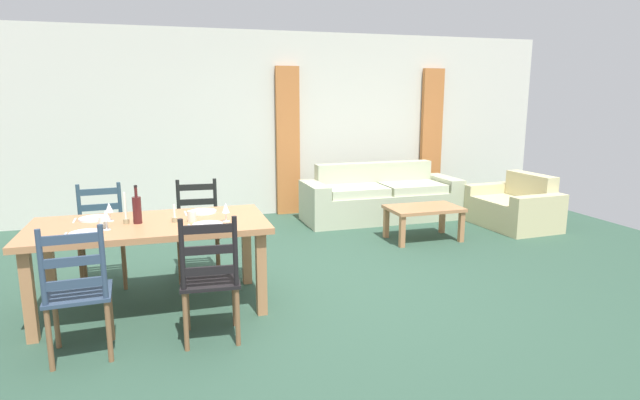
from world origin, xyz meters
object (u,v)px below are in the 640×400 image
Objects in this scene: dining_table at (150,233)px; wine_glass_near_right at (226,209)px; dining_chair_far_left at (102,236)px; coffee_cup_primary at (192,216)px; dining_chair_near_right at (210,279)px; dining_chair_far_right at (198,229)px; dining_chair_near_left at (78,292)px; couch at (380,199)px; coffee_table at (424,212)px; armchair_upholstered at (516,208)px; wine_bottle at (137,209)px; wine_glass_far_left at (109,208)px; coffee_cup_secondary at (103,223)px; wine_glass_near_left at (106,216)px.

wine_glass_near_right reaches higher than dining_table.
coffee_cup_primary is at bearing -45.71° from dining_chair_far_left.
dining_chair_far_right is (0.02, 1.48, 0.00)m from dining_chair_near_right.
dining_chair_far_left is (-0.46, 0.75, -0.19)m from dining_table.
dining_chair_near_left is at bearing -121.88° from dining_table.
dining_chair_near_right is 10.67× the size of coffee_cup_primary.
couch is (2.53, 2.64, -0.57)m from wine_glass_near_right.
coffee_cup_primary is at bearing -155.11° from coffee_table.
armchair_upholstered is (5.22, 0.77, -0.23)m from dining_chair_far_left.
dining_chair_near_right is at bearing -61.07° from dining_table.
dining_chair_far_left reaches higher than armchair_upholstered.
coffee_table is 0.75× the size of armchair_upholstered.
wine_bottle is (-0.50, 0.75, 0.39)m from dining_chair_near_right.
wine_bottle reaches higher than dining_chair_near_left.
dining_table is 2.11× the size of coffee_table.
dining_chair_far_right is at bearing -1.15° from dining_chair_far_left.
dining_chair_near_left reaches higher than dining_table.
wine_glass_far_left is 1.79× the size of coffee_cup_primary.
coffee_cup_primary is at bearing -137.77° from couch.
coffee_table is at bearing 20.98° from wine_bottle.
dining_chair_far_right is 1.07× the size of coffee_table.
armchair_upholstered is at bearing 8.38° from dining_chair_far_left.
coffee_cup_primary is (0.65, -0.21, -0.07)m from wine_glass_far_left.
armchair_upholstered is at bearing 17.74° from dining_table.
coffee_cup_primary is (-0.09, -0.80, 0.32)m from dining_chair_far_right.
dining_chair_near_left reaches higher than coffee_cup_primary.
coffee_cup_secondary is (-0.34, -0.08, 0.13)m from dining_table.
wine_glass_near_left is at bearing -129.89° from dining_chair_far_right.
wine_bottle is 1.96× the size of wine_glass_near_left.
dining_table is at bearing -3.68° from wine_bottle.
dining_chair_far_left reaches higher than coffee_cup_primary.
coffee_cup_primary is 0.07× the size of armchair_upholstered.
dining_table is 0.22m from wine_bottle.
wine_glass_near_right is at bearing -17.82° from wine_glass_far_left.
dining_chair_near_left is at bearing -121.10° from dining_chair_far_right.
couch is (3.46, 2.64, -0.57)m from wine_glass_near_left.
coffee_cup_secondary is at bearing 112.24° from wine_glass_near_left.
coffee_cup_secondary is at bearing -166.38° from dining_table.
dining_chair_far_left is (0.01, 1.50, 0.00)m from dining_chair_near_left.
dining_chair_far_left is 0.42× the size of couch.
coffee_cup_secondary reaches higher than coffee_table.
dining_chair_far_left is 1.07× the size of coffee_table.
dining_chair_near_left reaches higher than couch.
couch is (2.73, 3.23, -0.19)m from dining_chair_near_right.
couch is at bearing 36.38° from coffee_cup_secondary.
dining_chair_near_left is 5.96× the size of wine_glass_near_left.
coffee_cup_primary reaches higher than couch.
dining_chair_far_right is 0.98m from wine_bottle.
wine_glass_near_right is 1.79× the size of coffee_cup_secondary.
wine_glass_near_right is (1.07, 0.60, 0.38)m from dining_chair_near_left.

